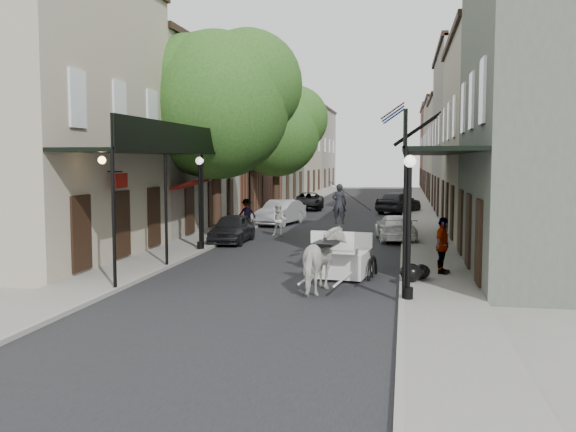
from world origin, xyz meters
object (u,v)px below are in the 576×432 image
at_px(lamppost_right_near, 409,225).
at_px(car_left_far, 308,201).
at_px(horse, 324,260).
at_px(car_right_near, 395,228).
at_px(tree_far, 282,128).
at_px(pedestrian_sidewalk_left, 247,213).
at_px(pedestrian_walking, 279,220).
at_px(car_left_near, 232,228).
at_px(lamppost_left, 200,201).
at_px(carriage, 346,239).
at_px(car_left_mid, 281,213).
at_px(pedestrian_sidewalk_right, 442,246).
at_px(car_right_far, 399,202).
at_px(lamppost_right_far, 407,189).
at_px(tree_near, 225,99).

distance_m(lamppost_right_near, car_left_far, 31.36).
relative_size(horse, car_right_near, 0.52).
bearing_deg(horse, lamppost_right_near, 163.82).
bearing_deg(tree_far, pedestrian_sidewalk_left, -89.74).
distance_m(pedestrian_walking, car_left_near, 3.21).
bearing_deg(lamppost_left, car_left_far, 87.34).
height_order(tree_far, horse, tree_far).
height_order(carriage, car_left_mid, carriage).
xyz_separation_m(pedestrian_sidewalk_left, pedestrian_sidewalk_right, (9.38, -12.16, 0.12)).
height_order(lamppost_left, pedestrian_sidewalk_left, lamppost_left).
bearing_deg(lamppost_right_near, car_right_near, 92.19).
distance_m(pedestrian_sidewalk_left, car_left_near, 5.14).
bearing_deg(car_right_far, lamppost_left, 92.24).
distance_m(tree_far, car_left_near, 16.05).
bearing_deg(car_left_near, car_left_mid, 84.98).
distance_m(lamppost_right_far, horse, 19.17).
height_order(carriage, car_right_near, carriage).
bearing_deg(tree_near, carriage, -52.86).
relative_size(pedestrian_walking, car_right_far, 0.34).
bearing_deg(lamppost_right_far, pedestrian_sidewalk_left, -154.83).
bearing_deg(car_left_near, horse, -62.24).
height_order(lamppost_right_near, lamppost_left, same).
distance_m(tree_far, car_left_far, 6.86).
bearing_deg(car_right_near, car_left_near, 8.84).
distance_m(lamppost_left, pedestrian_walking, 6.28).
bearing_deg(car_left_far, car_left_near, -95.94).
distance_m(pedestrian_sidewalk_right, car_left_far, 27.81).
bearing_deg(car_right_near, car_right_far, -97.24).
distance_m(car_left_mid, car_right_near, 8.98).
xyz_separation_m(car_left_near, car_right_far, (7.20, 17.63, 0.14)).
relative_size(lamppost_right_near, carriage, 1.23).
bearing_deg(car_right_far, carriage, 109.38).
bearing_deg(pedestrian_sidewalk_left, pedestrian_walking, 106.25).
bearing_deg(car_left_mid, carriage, -59.31).
distance_m(horse, carriage, 2.82).
xyz_separation_m(lamppost_right_far, car_left_mid, (-7.07, -0.80, -1.34)).
xyz_separation_m(tree_near, horse, (6.00, -11.18, -5.59)).
bearing_deg(pedestrian_sidewalk_right, lamppost_left, 85.68).
bearing_deg(pedestrian_walking, lamppost_right_near, -67.59).
xyz_separation_m(tree_near, pedestrian_sidewalk_right, (9.38, -8.23, -5.47)).
height_order(tree_near, pedestrian_walking, tree_near).
relative_size(car_left_mid, car_right_near, 1.05).
relative_size(lamppost_left, car_left_near, 0.98).
bearing_deg(lamppost_left, car_left_near, 80.54).
height_order(carriage, pedestrian_walking, carriage).
distance_m(horse, car_right_far, 27.69).
xyz_separation_m(horse, car_left_mid, (-4.77, 18.20, -0.19)).
height_order(tree_near, car_left_mid, tree_near).
distance_m(lamppost_left, pedestrian_sidewalk_right, 10.18).
xyz_separation_m(lamppost_left, carriage, (6.26, -4.21, -0.88)).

